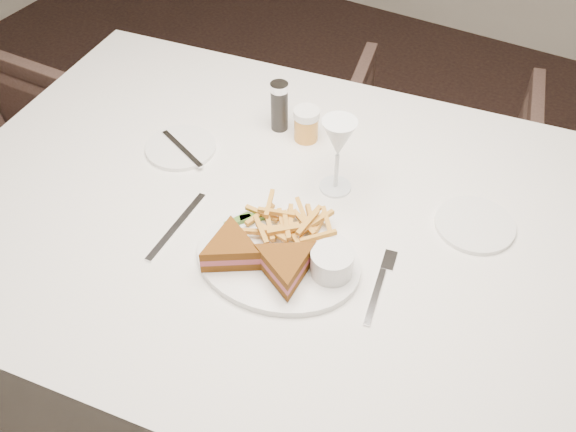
# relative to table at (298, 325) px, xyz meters

# --- Properties ---
(table) EXTENTS (1.67, 1.23, 0.75)m
(table) POSITION_rel_table_xyz_m (0.00, 0.00, 0.00)
(table) COLOR white
(table) RESTS_ON ground
(chair_far) EXTENTS (0.71, 0.68, 0.62)m
(chair_far) POSITION_rel_table_xyz_m (0.04, 0.83, -0.07)
(chair_far) COLOR #48332C
(chair_far) RESTS_ON ground
(table_setting) EXTENTS (0.82, 0.54, 0.18)m
(table_setting) POSITION_rel_table_xyz_m (0.00, -0.04, 0.41)
(table_setting) COLOR white
(table_setting) RESTS_ON table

